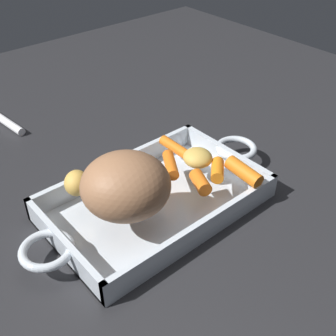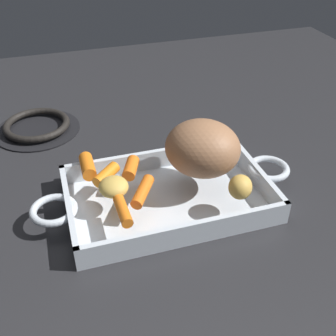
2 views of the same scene
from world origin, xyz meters
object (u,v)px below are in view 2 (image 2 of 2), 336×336
at_px(roasting_dish, 168,196).
at_px(potato_golden_small, 114,188).
at_px(baby_carrot_northeast, 106,175).
at_px(baby_carrot_long, 131,168).
at_px(pork_roast, 203,148).
at_px(baby_carrot_center_right, 143,191).
at_px(potato_halved, 240,187).
at_px(stove_burner_rear, 37,126).
at_px(baby_carrot_center_left, 123,211).
at_px(baby_carrot_southwest, 88,166).

height_order(roasting_dish, potato_golden_small, potato_golden_small).
height_order(baby_carrot_northeast, baby_carrot_long, baby_carrot_long).
xyz_separation_m(pork_roast, baby_carrot_center_right, (0.12, 0.04, -0.04)).
bearing_deg(potato_halved, baby_carrot_center_right, -17.60).
bearing_deg(baby_carrot_northeast, potato_golden_small, 95.67).
height_order(roasting_dish, stove_burner_rear, roasting_dish).
bearing_deg(roasting_dish, baby_carrot_northeast, -23.39).
relative_size(roasting_dish, baby_carrot_northeast, 8.97).
distance_m(roasting_dish, baby_carrot_center_left, 0.11).
height_order(baby_carrot_southwest, potato_halved, potato_halved).
distance_m(potato_halved, stove_burner_rear, 0.50).
distance_m(baby_carrot_center_left, stove_burner_rear, 0.40).
bearing_deg(baby_carrot_northeast, pork_roast, 171.36).
height_order(potato_halved, potato_golden_small, potato_halved).
distance_m(baby_carrot_center_right, stove_burner_rear, 0.38).
height_order(pork_roast, baby_carrot_center_left, pork_roast).
height_order(baby_carrot_center_right, stove_burner_rear, baby_carrot_center_right).
bearing_deg(baby_carrot_northeast, stove_burner_rear, -69.24).
bearing_deg(baby_carrot_northeast, baby_carrot_southwest, -50.16).
bearing_deg(pork_roast, baby_carrot_southwest, -16.72).
height_order(roasting_dish, potato_halved, potato_halved).
relative_size(baby_carrot_southwest, stove_burner_rear, 0.35).
xyz_separation_m(baby_carrot_southwest, baby_carrot_center_left, (-0.03, 0.13, -0.00)).
height_order(baby_carrot_southwest, stove_burner_rear, baby_carrot_southwest).
height_order(roasting_dish, pork_roast, pork_roast).
xyz_separation_m(baby_carrot_long, stove_burner_rear, (0.15, -0.28, -0.04)).
distance_m(baby_carrot_center_right, baby_carrot_long, 0.07).
relative_size(roasting_dish, stove_burner_rear, 2.47).
bearing_deg(baby_carrot_center_right, roasting_dish, -157.98).
distance_m(roasting_dish, potato_halved, 0.13).
bearing_deg(baby_carrot_long, potato_golden_small, 52.13).
bearing_deg(baby_carrot_center_left, baby_carrot_long, -109.72).
height_order(baby_carrot_center_right, potato_golden_small, potato_golden_small).
height_order(pork_roast, baby_carrot_center_right, pork_roast).
distance_m(baby_carrot_center_right, potato_halved, 0.16).
xyz_separation_m(pork_roast, potato_halved, (-0.03, 0.08, -0.03)).
bearing_deg(baby_carrot_long, stove_burner_rear, -61.36).
distance_m(baby_carrot_northeast, baby_carrot_center_right, 0.08).
relative_size(baby_carrot_long, baby_carrot_center_left, 0.73).
relative_size(baby_carrot_northeast, potato_golden_small, 1.02).
bearing_deg(potato_golden_small, baby_carrot_center_right, 159.34).
xyz_separation_m(baby_carrot_northeast, baby_carrot_long, (-0.04, -0.01, 0.00)).
xyz_separation_m(baby_carrot_southwest, stove_burner_rear, (0.08, -0.25, -0.04)).
height_order(pork_roast, stove_burner_rear, pork_roast).
bearing_deg(roasting_dish, pork_roast, -165.60).
relative_size(baby_carrot_center_right, potato_halved, 1.51).
height_order(baby_carrot_northeast, potato_halved, potato_halved).
xyz_separation_m(roasting_dish, baby_carrot_center_right, (0.05, 0.02, 0.04)).
xyz_separation_m(roasting_dish, baby_carrot_center_left, (0.09, 0.06, 0.04)).
xyz_separation_m(roasting_dish, stove_burner_rear, (0.20, -0.32, -0.00)).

